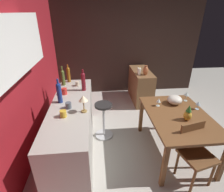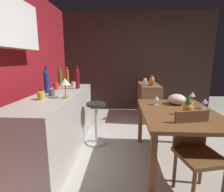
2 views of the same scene
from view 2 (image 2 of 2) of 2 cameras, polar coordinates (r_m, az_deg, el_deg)
The scene contains 24 objects.
ground_plane at distance 2.72m, azimuth 13.54°, elevation -19.14°, with size 9.00×9.00×0.00m, color #B7B2A8.
wall_side_right at distance 4.85m, azimuth 5.47°, elevation 10.72°, with size 0.10×4.40×2.60m, color #33231E.
dining_table at distance 2.41m, azimuth 20.79°, elevation -6.53°, with size 1.34×0.93×0.74m.
kitchen_counter at distance 2.75m, azimuth -17.08°, elevation -8.59°, with size 2.10×0.60×0.90m, color #B2ADA3.
sideboard_cabinet at distance 4.32m, azimuth 11.72°, elevation -1.51°, with size 1.10×0.44×0.82m, color brown.
chair_near_window at distance 2.05m, azimuth 25.70°, elevation -15.58°, with size 0.48×0.48×0.86m.
bar_stool at distance 2.93m, azimuth -5.18°, elevation -8.48°, with size 0.34×0.34×0.70m.
wine_glass_left at distance 2.87m, azimuth 24.77°, elevation 0.44°, with size 0.08×0.08×0.17m.
wine_glass_right at distance 2.62m, azimuth 28.04°, elevation -1.48°, with size 0.07×0.07×0.14m.
wine_glass_center at distance 2.60m, azimuth 14.32°, elevation -0.65°, with size 0.07×0.07×0.14m.
pineapple_centerpiece at distance 2.24m, azimuth 23.55°, elevation -3.11°, with size 0.12×0.12×0.25m.
fruit_bowl at distance 2.72m, azimuth 20.39°, elevation -1.00°, with size 0.25×0.25×0.15m, color beige.
wine_bottle_ruby at distance 3.02m, azimuth -11.23°, elevation 5.81°, with size 0.07×0.07×0.39m.
wine_bottle_cobalt at distance 2.73m, azimuth -20.56°, elevation 4.63°, with size 0.07×0.07×0.39m.
wine_bottle_amber at distance 3.54m, azimuth -14.38°, elevation 6.25°, with size 0.07×0.07×0.35m.
wine_bottle_olive at distance 3.42m, azimuth -16.58°, elevation 5.95°, with size 0.08×0.08×0.37m.
cup_mustard at distance 2.31m, azimuth -22.08°, elevation 0.08°, with size 0.12×0.09×0.10m.
cup_slate at distance 2.50m, azimuth -19.02°, elevation 1.10°, with size 0.12×0.08×0.09m.
cup_cream at distance 3.28m, azimuth -12.42°, elevation 3.80°, with size 0.11×0.07×0.09m.
cup_red at distance 3.00m, azimuth -17.79°, elevation 3.01°, with size 0.12×0.09×0.11m.
counter_lamp at distance 2.29m, azimuth -15.05°, elevation 4.11°, with size 0.13×0.13×0.25m.
pillar_candle_tall at distance 3.91m, azimuth 10.67°, elevation 4.50°, with size 0.07×0.07×0.19m.
pillar_candle_short at distance 4.03m, azimuth 10.70°, elevation 4.56°, with size 0.08×0.08×0.17m.
vase_copper at distance 3.93m, azimuth 12.81°, elevation 4.80°, with size 0.13×0.13×0.23m.
Camera 2 is at (-2.30, 0.47, 1.38)m, focal length 28.07 mm.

